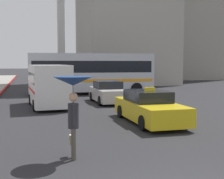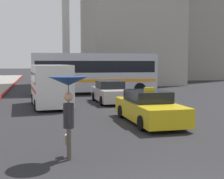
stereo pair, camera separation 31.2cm
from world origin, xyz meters
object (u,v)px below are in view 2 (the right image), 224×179
Objects in this scene: taxi at (149,108)px; ambulance_van at (51,84)px; sedan_red at (110,93)px; city_bus at (95,72)px; pedestrian_with_umbrella at (68,92)px.

taxi is 7.30m from ambulance_van.
sedan_red is (-0.01, 7.14, 0.01)m from taxi.
taxi is 13.22m from city_bus.
taxi is at bearing -37.69° from pedestrian_with_umbrella.
taxi is 0.93× the size of ambulance_van.
taxi is 1.12× the size of sedan_red.
sedan_red is 0.41× the size of city_bus.
pedestrian_with_umbrella is at bearing -10.69° from city_bus.
sedan_red is at bearing 1.30° from city_bus.
pedestrian_with_umbrella is at bearing 86.54° from ambulance_van.
ambulance_van is at bearing -27.39° from city_bus.
city_bus is at bearing -8.58° from pedestrian_with_umbrella.
city_bus is (0.09, 13.16, 1.23)m from taxi.
taxi is at bearing 119.22° from ambulance_van.
taxi is at bearing 1.84° from city_bus.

